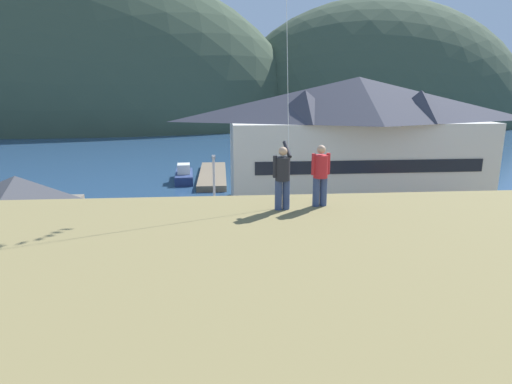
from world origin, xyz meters
TOP-DOWN VIEW (x-y plane):
  - ground_plane at (0.00, 0.00)m, footprint 600.00×600.00m
  - parking_lot_pad at (0.00, 5.00)m, footprint 40.00×20.00m
  - bay_water at (0.00, 60.00)m, footprint 360.00×84.00m
  - far_hill_west_ridge at (-54.86, 121.64)m, footprint 97.06×45.73m
  - far_hill_east_peak at (-54.69, 116.47)m, footprint 138.02×69.69m
  - far_hill_center_saddle at (-47.33, 112.23)m, footprint 140.86×65.52m
  - far_hill_far_shoulder at (48.38, 121.35)m, footprint 98.87×72.29m
  - harbor_lodge at (10.77, 20.38)m, footprint 24.50×9.72m
  - storage_shed_near_lot at (-13.60, 7.04)m, footprint 6.61×5.77m
  - wharf_dock at (-2.82, 33.34)m, footprint 3.20×15.12m
  - moored_boat_wharfside at (-6.17, 31.72)m, footprint 2.51×6.54m
  - parked_car_front_row_silver at (-9.59, 0.78)m, footprint 4.30×2.25m
  - parked_car_front_row_end at (-3.27, 1.23)m, footprint 4.32×2.29m
  - parked_car_back_row_right at (-1.37, 6.15)m, footprint 4.21×2.07m
  - parked_car_back_row_left at (6.57, 1.53)m, footprint 4.28×2.20m
  - parked_car_front_row_red at (15.98, 7.03)m, footprint 4.30×2.24m
  - parking_light_pole at (-2.23, 10.56)m, footprint 0.24×0.78m
  - person_kite_flyer at (-0.03, -6.71)m, footprint 0.52×0.69m
  - person_companion at (1.09, -6.44)m, footprint 0.54×0.40m

SIDE VIEW (x-z plane):
  - ground_plane at x=0.00m, z-range 0.00..0.00m
  - far_hill_west_ridge at x=-54.86m, z-range -43.01..43.01m
  - far_hill_east_peak at x=-54.69m, z-range -44.49..44.49m
  - far_hill_center_saddle at x=-47.33m, z-range -46.49..46.49m
  - far_hill_far_shoulder at x=48.38m, z-range -38.81..38.81m
  - bay_water at x=0.00m, z-range 0.00..0.03m
  - parking_lot_pad at x=0.00m, z-range 0.00..0.10m
  - wharf_dock at x=-2.82m, z-range 0.00..0.70m
  - moored_boat_wharfside at x=-6.17m, z-range -0.36..1.80m
  - parked_car_front_row_silver at x=-9.59m, z-range 0.15..1.97m
  - parked_car_front_row_end at x=-3.27m, z-range 0.15..1.97m
  - parked_car_back_row_right at x=-1.37m, z-range 0.15..1.97m
  - parked_car_back_row_left at x=6.57m, z-range 0.15..1.97m
  - parked_car_front_row_red at x=15.98m, z-range 0.15..1.97m
  - storage_shed_near_lot at x=-13.60m, z-range 0.11..5.85m
  - parking_light_pole at x=-2.23m, z-range 0.62..6.73m
  - harbor_lodge at x=10.77m, z-range 0.35..12.06m
  - person_companion at x=1.09m, z-range 7.40..9.14m
  - person_kite_flyer at x=-0.03m, z-range 7.36..9.21m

